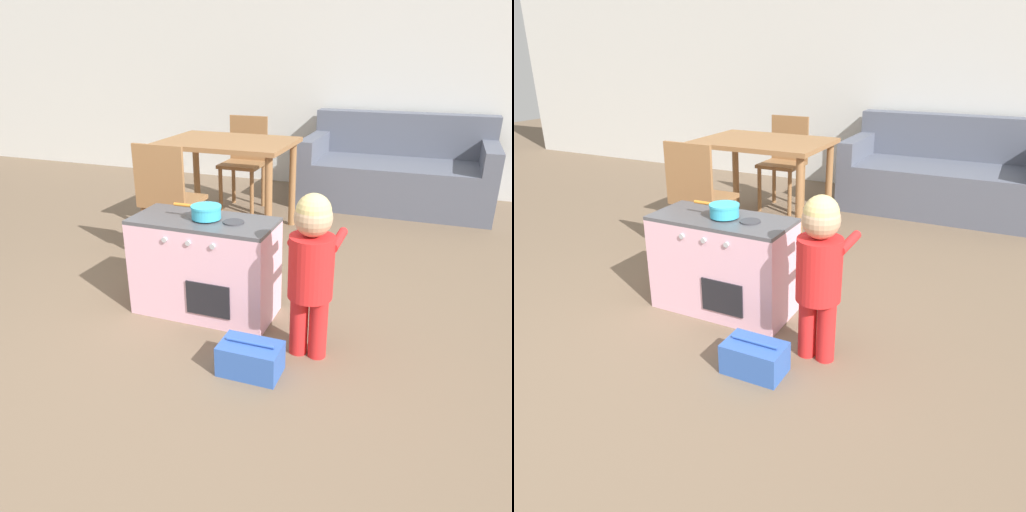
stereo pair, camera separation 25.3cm
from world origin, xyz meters
The scene contains 10 objects.
ground_plane centered at (0.00, 0.00, 0.00)m, with size 16.00×16.00×0.00m, color brown.
wall_back centered at (0.00, 3.87, 1.30)m, with size 10.00×0.06×2.60m.
play_kitchen centered at (-0.03, 0.81, 0.28)m, with size 0.78×0.37×0.56m.
toy_pot centered at (-0.02, 0.81, 0.60)m, with size 0.27×0.16×0.07m.
child_figure centered at (0.62, 0.59, 0.50)m, with size 0.23×0.34×0.81m.
toy_basket centered at (0.41, 0.35, 0.07)m, with size 0.28×0.18×0.17m.
dining_table centered at (-0.46, 2.13, 0.62)m, with size 1.00×0.73×0.73m.
dining_chair_near centered at (-0.59, 1.41, 0.45)m, with size 0.36×0.36×0.83m.
dining_chair_far centered at (-0.57, 2.77, 0.45)m, with size 0.36×0.36×0.83m.
couch centered at (0.74, 3.39, 0.30)m, with size 1.70×0.91×0.82m.
Camera 1 is at (1.10, -1.45, 1.39)m, focal length 35.00 mm.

